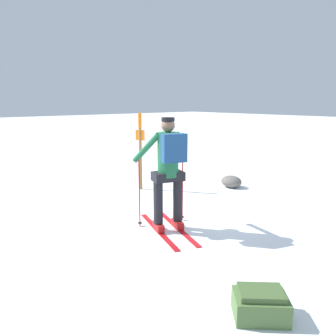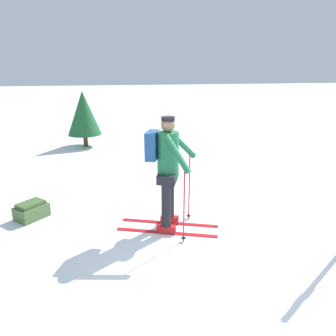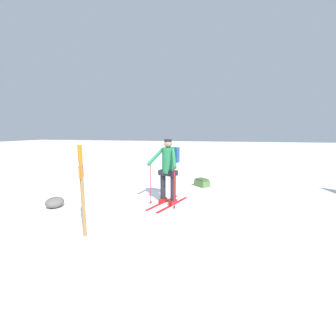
{
  "view_description": "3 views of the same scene",
  "coord_description": "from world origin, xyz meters",
  "px_view_note": "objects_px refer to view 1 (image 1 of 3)",
  "views": [
    {
      "loc": [
        4.33,
        -4.09,
        2.08
      ],
      "look_at": [
        0.49,
        -0.79,
        1.03
      ],
      "focal_mm": 35.0,
      "sensor_mm": 36.0,
      "label": 1
    },
    {
      "loc": [
        1.31,
        3.96,
        2.56
      ],
      "look_at": [
        0.49,
        -0.79,
        1.03
      ],
      "focal_mm": 35.0,
      "sensor_mm": 36.0,
      "label": 2
    },
    {
      "loc": [
        -5.51,
        -2.22,
        2.05
      ],
      "look_at": [
        0.49,
        -0.79,
        1.03
      ],
      "focal_mm": 24.0,
      "sensor_mm": 36.0,
      "label": 3
    }
  ],
  "objects_px": {
    "skier": "(168,166)",
    "trail_marker": "(140,145)",
    "rock_boulder": "(231,182)",
    "dropped_backpack": "(260,304)"
  },
  "relations": [
    {
      "from": "trail_marker",
      "to": "rock_boulder",
      "type": "xyz_separation_m",
      "value": [
        1.3,
        1.78,
        -0.93
      ]
    },
    {
      "from": "dropped_backpack",
      "to": "rock_boulder",
      "type": "bearing_deg",
      "value": 131.85
    },
    {
      "from": "skier",
      "to": "dropped_backpack",
      "type": "bearing_deg",
      "value": -18.65
    },
    {
      "from": "dropped_backpack",
      "to": "rock_boulder",
      "type": "xyz_separation_m",
      "value": [
        -3.3,
        3.68,
        0.0
      ]
    },
    {
      "from": "dropped_backpack",
      "to": "trail_marker",
      "type": "height_order",
      "value": "trail_marker"
    },
    {
      "from": "skier",
      "to": "trail_marker",
      "type": "xyz_separation_m",
      "value": [
        -2.34,
        1.14,
        0.01
      ]
    },
    {
      "from": "skier",
      "to": "trail_marker",
      "type": "distance_m",
      "value": 2.6
    },
    {
      "from": "trail_marker",
      "to": "dropped_backpack",
      "type": "bearing_deg",
      "value": -22.52
    },
    {
      "from": "dropped_backpack",
      "to": "trail_marker",
      "type": "relative_size",
      "value": 0.34
    },
    {
      "from": "rock_boulder",
      "to": "skier",
      "type": "bearing_deg",
      "value": -70.35
    }
  ]
}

